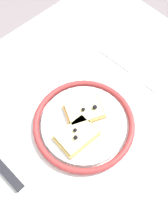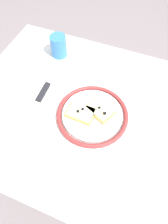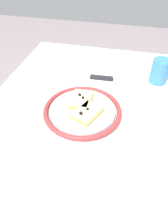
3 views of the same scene
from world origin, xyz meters
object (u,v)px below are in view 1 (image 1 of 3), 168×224
at_px(pizza_slice_near, 85,111).
at_px(knife, 18,185).
at_px(dining_table, 74,140).
at_px(pizza_slice_far, 77,135).
at_px(plate, 84,124).
at_px(fork, 129,70).

bearing_deg(pizza_slice_near, knife, 5.98).
distance_m(dining_table, knife, 0.22).
relative_size(pizza_slice_near, pizza_slice_far, 1.15).
height_order(plate, fork, plate).
xyz_separation_m(knife, fork, (-0.41, -0.04, -0.00)).
height_order(pizza_slice_far, fork, pizza_slice_far).
xyz_separation_m(plate, pizza_slice_far, (0.04, 0.01, 0.01)).
xyz_separation_m(plate, fork, (-0.21, -0.04, -0.01)).
bearing_deg(fork, knife, 5.78).
distance_m(plate, pizza_slice_near, 0.03).
distance_m(dining_table, pizza_slice_far, 0.14).
bearing_deg(dining_table, plate, 134.24).
xyz_separation_m(dining_table, plate, (-0.02, 0.02, 0.12)).
distance_m(pizza_slice_near, fork, 0.19).
bearing_deg(pizza_slice_near, dining_table, -2.26).
relative_size(plate, pizza_slice_far, 2.57).
bearing_deg(dining_table, fork, -175.84).
xyz_separation_m(dining_table, fork, (-0.23, -0.02, 0.11)).
height_order(pizza_slice_near, knife, pizza_slice_near).
height_order(dining_table, pizza_slice_near, pizza_slice_near).
bearing_deg(plate, pizza_slice_near, -137.55).
bearing_deg(fork, dining_table, 4.16).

